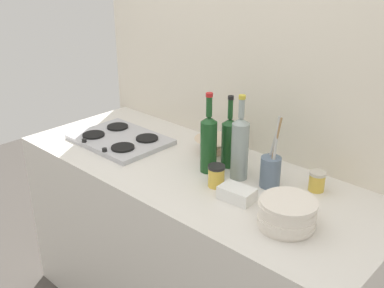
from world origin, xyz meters
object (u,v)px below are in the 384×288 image
Objects in this scene: wine_bottle_leftmost at (240,147)px; utensil_crock at (271,170)px; wine_bottle_mid_left at (209,142)px; wine_bottle_mid_right at (229,141)px; mixing_bowl at (215,145)px; stovetop_hob at (120,139)px; butter_dish at (237,194)px; plate_stack at (287,213)px; condiment_jar_rear at (317,181)px; condiment_jar_front at (216,176)px.

wine_bottle_leftmost reaches higher than utensil_crock.
wine_bottle_mid_left is 0.11m from wine_bottle_mid_right.
wine_bottle_leftmost is at bearing -27.45° from mixing_bowl.
stovetop_hob is 2.40× the size of mixing_bowl.
mixing_bowl is 0.45m from butter_dish.
utensil_crock is at bearing 12.06° from wine_bottle_leftmost.
wine_bottle_leftmost is 0.29m from mixing_bowl.
plate_stack reaches higher than stovetop_hob.
plate_stack is at bearing -27.26° from wine_bottle_leftmost.
utensil_crock reaches higher than mixing_bowl.
wine_bottle_mid_left is at bearing -58.15° from mixing_bowl.
plate_stack is 0.58× the size of wine_bottle_mid_left.
wine_bottle_leftmost is at bearing -156.81° from condiment_jar_rear.
mixing_bowl is 0.54m from condiment_jar_rear.
condiment_jar_rear is at bearing 12.92° from stovetop_hob.
butter_dish is 0.19m from utensil_crock.
butter_dish is (0.22, -0.22, -0.10)m from wine_bottle_mid_right.
stovetop_hob is 1.05m from plate_stack.
wine_bottle_mid_right is (0.58, 0.16, 0.11)m from stovetop_hob.
wine_bottle_mid_right reaches higher than butter_dish.
butter_dish is (-0.24, 0.03, -0.03)m from plate_stack.
butter_dish is at bearing -24.56° from wine_bottle_mid_left.
stovetop_hob is 1.43× the size of wine_bottle_mid_right.
mixing_bowl is at bearing 152.55° from wine_bottle_leftmost.
condiment_jar_front is at bearing -48.64° from mixing_bowl.
condiment_jar_rear is at bearing 99.55° from plate_stack.
plate_stack is at bearing -8.78° from condiment_jar_front.
stovetop_hob is at bearing -153.24° from mixing_bowl.
wine_bottle_leftmost is at bearing -167.94° from utensil_crock.
wine_bottle_leftmost is 0.16m from utensil_crock.
condiment_jar_front is (-0.16, -0.15, -0.03)m from utensil_crock.
wine_bottle_mid_left reaches higher than butter_dish.
wine_bottle_mid_right reaches higher than condiment_jar_front.
wine_bottle_leftmost is at bearing 79.42° from condiment_jar_front.
wine_bottle_leftmost is 2.69× the size of butter_dish.
wine_bottle_mid_left reaches higher than stovetop_hob.
mixing_bowl is (-0.24, 0.13, -0.10)m from wine_bottle_leftmost.
wine_bottle_mid_left reaches higher than condiment_jar_rear.
wine_bottle_mid_left is 1.09× the size of wine_bottle_mid_right.
wine_bottle_leftmost is 1.88× the size of mixing_bowl.
mixing_bowl is 2.09× the size of condiment_jar_front.
wine_bottle_mid_left is (-0.49, 0.14, 0.09)m from plate_stack.
mixing_bowl is 2.37× the size of condiment_jar_rear.
condiment_jar_front reaches higher than stovetop_hob.
mixing_bowl is 0.64× the size of utensil_crock.
mixing_bowl is at bearing 152.67° from plate_stack.
utensil_crock is at bearing 80.39° from butter_dish.
wine_bottle_mid_right is 0.22m from condiment_jar_front.
wine_bottle_leftmost is at bearing 15.91° from wine_bottle_mid_left.
wine_bottle_mid_right is at bearing 172.17° from utensil_crock.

